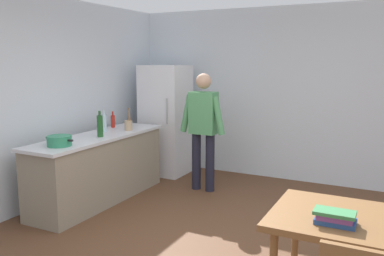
# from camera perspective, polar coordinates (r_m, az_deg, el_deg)

# --- Properties ---
(wall_back) EXTENTS (6.40, 0.12, 2.70)m
(wall_back) POSITION_cam_1_polar(r_m,az_deg,el_deg) (6.54, 13.58, 4.57)
(wall_back) COLOR silver
(wall_back) RESTS_ON ground_plane
(wall_left) EXTENTS (0.12, 5.60, 2.70)m
(wall_left) POSITION_cam_1_polar(r_m,az_deg,el_deg) (5.45, -22.21, 3.19)
(wall_left) COLOR silver
(wall_left) RESTS_ON ground_plane
(kitchen_counter) EXTENTS (0.64, 2.20, 0.90)m
(kitchen_counter) POSITION_cam_1_polar(r_m,az_deg,el_deg) (5.61, -12.93, -5.50)
(kitchen_counter) COLOR gray
(kitchen_counter) RESTS_ON ground_plane
(refrigerator) EXTENTS (0.70, 0.67, 1.80)m
(refrigerator) POSITION_cam_1_polar(r_m,az_deg,el_deg) (6.75, -3.69, 1.12)
(refrigerator) COLOR white
(refrigerator) RESTS_ON ground_plane
(person) EXTENTS (0.70, 0.22, 1.70)m
(person) POSITION_cam_1_polar(r_m,az_deg,el_deg) (5.81, 1.58, 0.55)
(person) COLOR #1E1E2D
(person) RESTS_ON ground_plane
(dining_table) EXTENTS (1.40, 0.90, 0.75)m
(dining_table) POSITION_cam_1_polar(r_m,az_deg,el_deg) (3.27, 23.65, -13.04)
(dining_table) COLOR brown
(dining_table) RESTS_ON ground_plane
(cooking_pot) EXTENTS (0.40, 0.28, 0.12)m
(cooking_pot) POSITION_cam_1_polar(r_m,az_deg,el_deg) (4.95, -18.12, -1.72)
(cooking_pot) COLOR #2D845B
(cooking_pot) RESTS_ON kitchen_counter
(utensil_jar) EXTENTS (0.11, 0.11, 0.32)m
(utensil_jar) POSITION_cam_1_polar(r_m,az_deg,el_deg) (5.82, -8.90, 0.45)
(utensil_jar) COLOR tan
(utensil_jar) RESTS_ON kitchen_counter
(bottle_wine_green) EXTENTS (0.08, 0.08, 0.34)m
(bottle_wine_green) POSITION_cam_1_polar(r_m,az_deg,el_deg) (5.37, -12.79, 0.30)
(bottle_wine_green) COLOR #1E5123
(bottle_wine_green) RESTS_ON kitchen_counter
(bottle_water_clear) EXTENTS (0.07, 0.07, 0.30)m
(bottle_water_clear) POSITION_cam_1_polar(r_m,az_deg,el_deg) (5.74, -12.21, 0.71)
(bottle_water_clear) COLOR silver
(bottle_water_clear) RESTS_ON kitchen_counter
(bottle_sauce_red) EXTENTS (0.06, 0.06, 0.24)m
(bottle_sauce_red) POSITION_cam_1_polar(r_m,az_deg,el_deg) (6.10, -11.04, 0.97)
(bottle_sauce_red) COLOR #B22319
(bottle_sauce_red) RESTS_ON kitchen_counter
(book_stack) EXTENTS (0.28, 0.18, 0.10)m
(book_stack) POSITION_cam_1_polar(r_m,az_deg,el_deg) (3.07, 19.46, -11.75)
(book_stack) COLOR #284C8E
(book_stack) RESTS_ON dining_table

